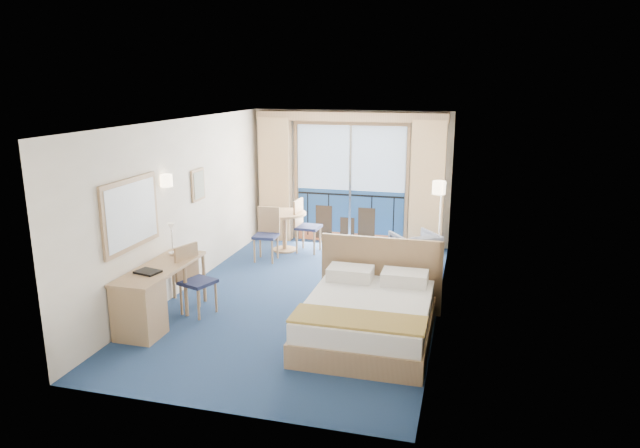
{
  "coord_description": "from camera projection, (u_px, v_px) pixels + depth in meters",
  "views": [
    {
      "loc": [
        2.34,
        -7.95,
        3.27
      ],
      "look_at": [
        0.17,
        0.2,
        1.14
      ],
      "focal_mm": 32.0,
      "sensor_mm": 36.0,
      "label": 1
    }
  ],
  "objects": [
    {
      "name": "balcony_door",
      "position": [
        350.0,
        188.0,
        11.57
      ],
      "size": [
        2.36,
        0.03,
        2.52
      ],
      "color": "navy",
      "rests_on": "room_walls"
    },
    {
      "name": "mirror",
      "position": [
        131.0,
        214.0,
        7.54
      ],
      "size": [
        0.05,
        1.25,
        0.95
      ],
      "color": "tan",
      "rests_on": "room_walls"
    },
    {
      "name": "sconce_left",
      "position": [
        166.0,
        181.0,
        8.3
      ],
      "size": [
        0.18,
        0.18,
        0.18
      ],
      "primitive_type": "cylinder",
      "color": "beige",
      "rests_on": "room_walls"
    },
    {
      "name": "floor_lamp",
      "position": [
        441.0,
        202.0,
        10.32
      ],
      "size": [
        0.2,
        0.2,
        1.48
      ],
      "color": "silver",
      "rests_on": "ground"
    },
    {
      "name": "desk_lamp",
      "position": [
        171.0,
        232.0,
        8.26
      ],
      "size": [
        0.12,
        0.12,
        0.46
      ],
      "color": "silver",
      "rests_on": "desk"
    },
    {
      "name": "room_walls",
      "position": [
        305.0,
        184.0,
        8.4
      ],
      "size": [
        4.04,
        6.54,
        2.72
      ],
      "color": "beige",
      "rests_on": "ground"
    },
    {
      "name": "bed",
      "position": [
        369.0,
        315.0,
        7.39
      ],
      "size": [
        1.75,
        2.08,
        1.1
      ],
      "color": "tan",
      "rests_on": "ground"
    },
    {
      "name": "table_chair_a",
      "position": [
        304.0,
        223.0,
        11.08
      ],
      "size": [
        0.48,
        0.47,
        1.03
      ],
      "rotation": [
        0.0,
        0.0,
        1.51
      ],
      "color": "#1F2549",
      "rests_on": "ground"
    },
    {
      "name": "phone",
      "position": [
        419.0,
        269.0,
        8.28
      ],
      "size": [
        0.21,
        0.19,
        0.08
      ],
      "primitive_type": "cube",
      "rotation": [
        0.0,
        0.0,
        0.38
      ],
      "color": "silver",
      "rests_on": "nightstand"
    },
    {
      "name": "armchair",
      "position": [
        415.0,
        250.0,
        10.12
      ],
      "size": [
        1.01,
        1.01,
        0.67
      ],
      "primitive_type": "imported",
      "rotation": [
        0.0,
        0.0,
        3.75
      ],
      "color": "#454A54",
      "rests_on": "ground"
    },
    {
      "name": "curtain_left",
      "position": [
        276.0,
        179.0,
        11.78
      ],
      "size": [
        0.65,
        0.22,
        2.55
      ],
      "primitive_type": "cube",
      "color": "tan",
      "rests_on": "room_walls"
    },
    {
      "name": "round_table",
      "position": [
        284.0,
        222.0,
        11.14
      ],
      "size": [
        0.86,
        0.86,
        0.77
      ],
      "color": "tan",
      "rests_on": "ground"
    },
    {
      "name": "nightstand",
      "position": [
        422.0,
        289.0,
        8.39
      ],
      "size": [
        0.44,
        0.42,
        0.57
      ],
      "primitive_type": "cube",
      "color": "#9D7753",
      "rests_on": "ground"
    },
    {
      "name": "desk_chair",
      "position": [
        193.0,
        275.0,
        8.15
      ],
      "size": [
        0.55,
        0.54,
        0.99
      ],
      "rotation": [
        0.0,
        0.0,
        1.24
      ],
      "color": "#1F2549",
      "rests_on": "ground"
    },
    {
      "name": "desk",
      "position": [
        144.0,
        302.0,
        7.49
      ],
      "size": [
        0.57,
        1.67,
        0.78
      ],
      "color": "tan",
      "rests_on": "ground"
    },
    {
      "name": "pelmet",
      "position": [
        350.0,
        117.0,
        11.1
      ],
      "size": [
        3.8,
        0.25,
        0.18
      ],
      "primitive_type": "cube",
      "color": "tan",
      "rests_on": "room_walls"
    },
    {
      "name": "floor",
      "position": [
        306.0,
        297.0,
        8.83
      ],
      "size": [
        6.5,
        6.5,
        0.0
      ],
      "primitive_type": "plane",
      "color": "navy",
      "rests_on": "ground"
    },
    {
      "name": "table_chair_b",
      "position": [
        267.0,
        231.0,
        10.59
      ],
      "size": [
        0.44,
        0.45,
        0.98
      ],
      "rotation": [
        0.0,
        0.0,
        0.04
      ],
      "color": "#1F2549",
      "rests_on": "ground"
    },
    {
      "name": "sconce_right",
      "position": [
        439.0,
        188.0,
        7.75
      ],
      "size": [
        0.18,
        0.18,
        0.18
      ],
      "primitive_type": "cylinder",
      "color": "beige",
      "rests_on": "room_walls"
    },
    {
      "name": "curtain_right",
      "position": [
        427.0,
        186.0,
        11.01
      ],
      "size": [
        0.65,
        0.22,
        2.55
      ],
      "primitive_type": "cube",
      "color": "tan",
      "rests_on": "room_walls"
    },
    {
      "name": "wall_print",
      "position": [
        198.0,
        185.0,
        9.35
      ],
      "size": [
        0.04,
        0.42,
        0.52
      ],
      "color": "tan",
      "rests_on": "room_walls"
    },
    {
      "name": "folder",
      "position": [
        148.0,
        272.0,
        7.57
      ],
      "size": [
        0.36,
        0.3,
        0.03
      ],
      "primitive_type": "cube",
      "rotation": [
        0.0,
        0.0,
        -0.23
      ],
      "color": "black",
      "rests_on": "desk"
    }
  ]
}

